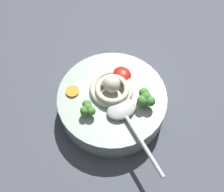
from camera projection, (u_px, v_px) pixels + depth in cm
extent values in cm
cube|color=#474C56|center=(95.00, 116.00, 65.26)|extent=(107.85, 107.85, 3.83)
cylinder|color=#9EB2A3|center=(112.00, 103.00, 61.50)|extent=(22.51, 22.51, 5.74)
cylinder|color=gold|center=(112.00, 102.00, 61.30)|extent=(19.81, 19.81, 5.28)
torus|color=beige|center=(112.00, 88.00, 59.21)|extent=(9.05, 9.05, 1.25)
torus|color=beige|center=(112.00, 89.00, 58.00)|extent=(9.69, 9.69, 1.12)
sphere|color=beige|center=(112.00, 84.00, 57.81)|extent=(3.51, 3.51, 3.51)
ellipsoid|color=#B7B7BC|center=(121.00, 109.00, 56.57)|extent=(5.74, 6.90, 1.60)
cylinder|color=#B7B7BC|center=(141.00, 141.00, 53.21)|extent=(14.74, 4.46, 0.80)
ellipsoid|color=red|center=(123.00, 75.00, 60.56)|extent=(4.05, 3.65, 1.82)
cylinder|color=#7A9E60|center=(89.00, 111.00, 56.74)|extent=(0.90, 0.90, 0.96)
sphere|color=#478938|center=(88.00, 108.00, 55.57)|extent=(1.76, 1.76, 1.76)
sphere|color=#478938|center=(91.00, 111.00, 55.38)|extent=(1.76, 1.76, 1.76)
sphere|color=#478938|center=(87.00, 104.00, 56.05)|extent=(1.76, 1.76, 1.76)
sphere|color=#478938|center=(85.00, 111.00, 55.38)|extent=(1.76, 1.76, 1.76)
cylinder|color=#7A9E60|center=(145.00, 101.00, 57.73)|extent=(1.09, 1.09, 1.17)
sphere|color=#478938|center=(146.00, 97.00, 56.30)|extent=(2.14, 2.14, 2.14)
sphere|color=#478938|center=(150.00, 101.00, 56.06)|extent=(2.14, 2.14, 2.14)
sphere|color=#478938|center=(144.00, 93.00, 56.88)|extent=(2.14, 2.14, 2.14)
sphere|color=#478938|center=(142.00, 101.00, 56.07)|extent=(2.14, 2.14, 2.14)
cylinder|color=orange|center=(103.00, 76.00, 61.21)|extent=(2.45, 2.45, 0.50)
cylinder|color=orange|center=(72.00, 91.00, 59.32)|extent=(2.74, 2.74, 0.48)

